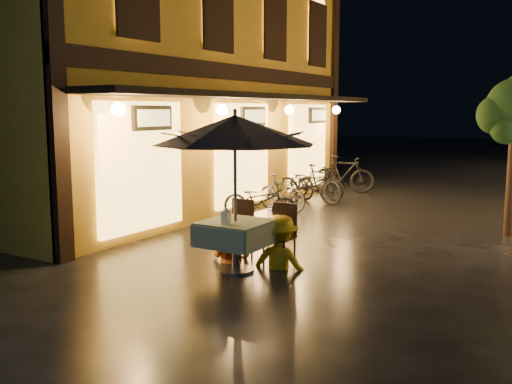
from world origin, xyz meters
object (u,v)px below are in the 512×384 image
Objects in this scene: person_yellow at (280,216)px; bicycle_0 at (260,201)px; cafe_table at (235,234)px; patio_umbrella at (235,130)px; table_lantern at (226,215)px; person_orange at (231,214)px.

bicycle_0 is (-2.18, 3.01, -0.35)m from person_yellow.
person_yellow is at bearing 50.05° from cafe_table.
cafe_table is at bearing 172.87° from patio_umbrella.
person_yellow reaches higher than table_lantern.
person_orange is (-0.44, 0.80, -0.16)m from table_lantern.
person_orange is 3.29m from bicycle_0.
patio_umbrella is at bearing 42.20° from person_yellow.
person_yellow reaches higher than cafe_table.
cafe_table is 0.61× the size of person_yellow.
person_orange is 0.87× the size of bicycle_0.
patio_umbrella is 1.41× the size of bicycle_0.
person_orange is at bearing 128.98° from patio_umbrella.
person_orange is at bearing 118.97° from table_lantern.
table_lantern is (0.00, -0.25, 0.33)m from cafe_table.
patio_umbrella is at bearing 90.00° from table_lantern.
cafe_table is 0.76m from person_yellow.
table_lantern is 0.94m from person_yellow.
person_yellow is at bearing 177.05° from person_orange.
person_yellow is at bearing -152.41° from bicycle_0.
patio_umbrella is 1.53m from person_yellow.
person_yellow is (0.91, 0.01, 0.04)m from person_orange.
patio_umbrella reaches higher than person_orange.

